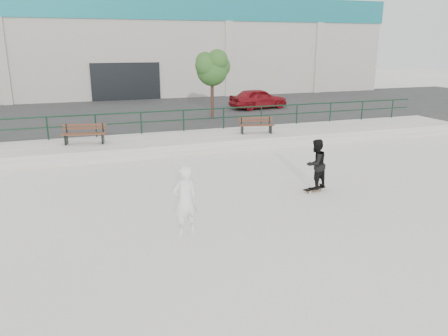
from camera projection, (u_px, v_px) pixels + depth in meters
name	position (u px, v px, depth m)	size (l,w,h in m)	color
ground	(253.00, 233.00, 10.73)	(120.00, 120.00, 0.00)	silver
ledge	(169.00, 144.00, 19.29)	(30.00, 3.00, 0.50)	#B2AEA2
parking_strip	(140.00, 115.00, 27.01)	(60.00, 14.00, 0.50)	#2F2F2F
railing	(163.00, 117.00, 20.20)	(28.00, 0.06, 1.03)	#123220
commercial_building	(113.00, 43.00, 38.53)	(44.20, 16.33, 8.00)	beige
bench_left	(84.00, 134.00, 18.06)	(1.83, 0.85, 0.81)	#4D2D1A
bench_right	(256.00, 125.00, 20.20)	(1.66, 0.78, 0.74)	#4D2D1A
tree	(212.00, 67.00, 23.61)	(2.10, 1.87, 3.73)	#4F3227
red_car	(258.00, 99.00, 27.85)	(1.51, 3.76, 1.28)	maroon
skateboard	(314.00, 189.00, 13.81)	(0.81, 0.37, 0.09)	black
standing_skater	(316.00, 164.00, 13.59)	(0.77, 0.60, 1.58)	black
seated_skater	(185.00, 201.00, 10.45)	(0.63, 0.42, 1.74)	white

